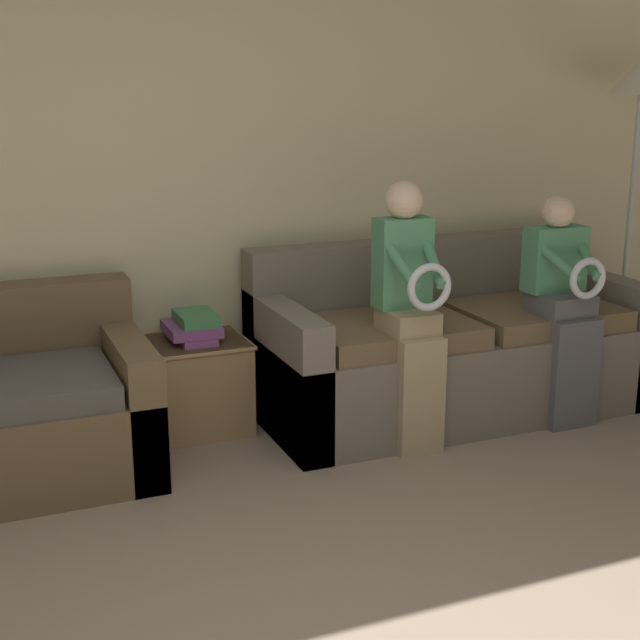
{
  "coord_description": "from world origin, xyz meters",
  "views": [
    {
      "loc": [
        -0.79,
        -1.72,
        1.74
      ],
      "look_at": [
        0.63,
        1.67,
        0.77
      ],
      "focal_mm": 50.0,
      "sensor_mm": 36.0,
      "label": 1
    }
  ],
  "objects_px": {
    "side_shelf": "(197,384)",
    "floor_lamp": "(640,98)",
    "child_right_seated": "(564,300)",
    "child_left_seated": "(410,302)",
    "couch_main": "(450,350)",
    "book_stack": "(194,327)"
  },
  "relations": [
    {
      "from": "child_right_seated",
      "to": "floor_lamp",
      "type": "bearing_deg",
      "value": 30.91
    },
    {
      "from": "child_left_seated",
      "to": "child_right_seated",
      "type": "distance_m",
      "value": 0.9
    },
    {
      "from": "side_shelf",
      "to": "book_stack",
      "type": "height_order",
      "value": "book_stack"
    },
    {
      "from": "couch_main",
      "to": "child_left_seated",
      "type": "relative_size",
      "value": 1.62
    },
    {
      "from": "couch_main",
      "to": "floor_lamp",
      "type": "distance_m",
      "value": 1.85
    },
    {
      "from": "side_shelf",
      "to": "book_stack",
      "type": "distance_m",
      "value": 0.3
    },
    {
      "from": "couch_main",
      "to": "child_right_seated",
      "type": "xyz_separation_m",
      "value": [
        0.45,
        -0.37,
        0.32
      ]
    },
    {
      "from": "couch_main",
      "to": "book_stack",
      "type": "relative_size",
      "value": 6.67
    },
    {
      "from": "side_shelf",
      "to": "floor_lamp",
      "type": "bearing_deg",
      "value": -2.03
    },
    {
      "from": "child_left_seated",
      "to": "side_shelf",
      "type": "xyz_separation_m",
      "value": [
        -0.91,
        0.59,
        -0.48
      ]
    },
    {
      "from": "child_left_seated",
      "to": "floor_lamp",
      "type": "bearing_deg",
      "value": 15.81
    },
    {
      "from": "child_right_seated",
      "to": "couch_main",
      "type": "bearing_deg",
      "value": 140.65
    },
    {
      "from": "child_left_seated",
      "to": "side_shelf",
      "type": "relative_size",
      "value": 2.55
    },
    {
      "from": "child_right_seated",
      "to": "side_shelf",
      "type": "bearing_deg",
      "value": 161.78
    },
    {
      "from": "couch_main",
      "to": "book_stack",
      "type": "xyz_separation_m",
      "value": [
        -1.37,
        0.23,
        0.22
      ]
    },
    {
      "from": "child_right_seated",
      "to": "floor_lamp",
      "type": "height_order",
      "value": "floor_lamp"
    },
    {
      "from": "child_right_seated",
      "to": "child_left_seated",
      "type": "bearing_deg",
      "value": 179.38
    },
    {
      "from": "side_shelf",
      "to": "floor_lamp",
      "type": "xyz_separation_m",
      "value": [
        2.65,
        -0.09,
        1.41
      ]
    },
    {
      "from": "child_right_seated",
      "to": "side_shelf",
      "type": "relative_size",
      "value": 2.34
    },
    {
      "from": "couch_main",
      "to": "book_stack",
      "type": "bearing_deg",
      "value": 170.33
    },
    {
      "from": "side_shelf",
      "to": "floor_lamp",
      "type": "height_order",
      "value": "floor_lamp"
    },
    {
      "from": "side_shelf",
      "to": "floor_lamp",
      "type": "relative_size",
      "value": 0.27
    }
  ]
}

